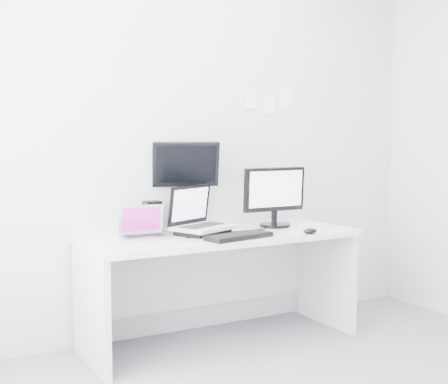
{
  "coord_description": "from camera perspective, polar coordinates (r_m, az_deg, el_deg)",
  "views": [
    {
      "loc": [
        -1.94,
        -2.33,
        1.39
      ],
      "look_at": [
        0.02,
        1.23,
        1.0
      ],
      "focal_mm": 50.76,
      "sensor_mm": 36.0,
      "label": 1
    }
  ],
  "objects": [
    {
      "name": "rear_monitor",
      "position": [
        4.29,
        -3.48,
        0.71
      ],
      "size": [
        0.48,
        0.29,
        0.61
      ],
      "primitive_type": "cube",
      "rotation": [
        0.0,
        0.0,
        -0.31
      ],
      "color": "black",
      "rests_on": "desk"
    },
    {
      "name": "samsung_monitor",
      "position": [
        4.39,
        4.63,
        -0.37
      ],
      "size": [
        0.47,
        0.22,
        0.43
      ],
      "primitive_type": "cube",
      "rotation": [
        0.0,
        0.0,
        -0.02
      ],
      "color": "black",
      "rests_on": "desk"
    },
    {
      "name": "macbook",
      "position": [
        3.92,
        -7.15,
        -2.66
      ],
      "size": [
        0.3,
        0.24,
        0.21
      ],
      "primitive_type": "cube",
      "rotation": [
        0.0,
        0.0,
        -0.09
      ],
      "color": "#A8A8AD",
      "rests_on": "desk"
    },
    {
      "name": "wall_note_1",
      "position": [
        4.68,
        4.11,
        7.78
      ],
      "size": [
        0.09,
        0.0,
        0.13
      ],
      "primitive_type": "cube",
      "color": "white",
      "rests_on": "back_wall"
    },
    {
      "name": "wall_note_2",
      "position": [
        4.77,
        5.64,
        8.33
      ],
      "size": [
        0.1,
        0.0,
        0.14
      ],
      "primitive_type": "cube",
      "color": "white",
      "rests_on": "back_wall"
    },
    {
      "name": "keyboard",
      "position": [
        3.91,
        1.35,
        -4.01
      ],
      "size": [
        0.46,
        0.24,
        0.03
      ],
      "primitive_type": "cube",
      "rotation": [
        0.0,
        0.0,
        0.19
      ],
      "color": "black",
      "rests_on": "desk"
    },
    {
      "name": "dell_laptop",
      "position": [
        4.07,
        -1.77,
        -1.57
      ],
      "size": [
        0.47,
        0.43,
        0.32
      ],
      "primitive_type": "cube",
      "rotation": [
        0.0,
        0.0,
        0.42
      ],
      "color": "#BBBDC2",
      "rests_on": "desk"
    },
    {
      "name": "wall_note_0",
      "position": [
        4.6,
        2.53,
        8.33
      ],
      "size": [
        0.1,
        0.0,
        0.14
      ],
      "primitive_type": "cube",
      "color": "white",
      "rests_on": "back_wall"
    },
    {
      "name": "speaker",
      "position": [
        4.17,
        -6.48,
        -2.23
      ],
      "size": [
        0.13,
        0.13,
        0.21
      ],
      "primitive_type": "cube",
      "rotation": [
        0.0,
        0.0,
        0.28
      ],
      "color": "black",
      "rests_on": "desk"
    },
    {
      "name": "desk",
      "position": [
        4.2,
        -0.37,
        -8.65
      ],
      "size": [
        1.8,
        0.7,
        0.73
      ],
      "primitive_type": "cube",
      "color": "white",
      "rests_on": "ground"
    },
    {
      "name": "back_wall",
      "position": [
        4.39,
        -2.57,
        4.95
      ],
      "size": [
        3.6,
        0.0,
        3.6
      ],
      "primitive_type": "plane",
      "rotation": [
        1.57,
        0.0,
        0.0
      ],
      "color": "silver",
      "rests_on": "ground"
    },
    {
      "name": "mouse",
      "position": [
        4.13,
        7.76,
        -3.51
      ],
      "size": [
        0.13,
        0.1,
        0.04
      ],
      "primitive_type": "ellipsoid",
      "rotation": [
        0.0,
        0.0,
        0.23
      ],
      "color": "black",
      "rests_on": "desk"
    }
  ]
}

